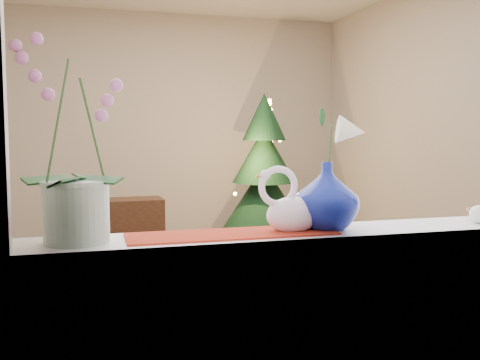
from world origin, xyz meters
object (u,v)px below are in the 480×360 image
object	(u,v)px
blue_vase	(327,191)
side_table	(124,228)
orchid_pot	(74,140)
paperweight	(479,214)
swan	(293,201)
xmas_tree	(264,170)

from	to	relation	value
blue_vase	side_table	distance (m)	3.90
orchid_pot	paperweight	distance (m)	1.47
swan	paperweight	xyz separation A→B (m)	(0.74, -0.03, -0.07)
orchid_pot	side_table	xyz separation A→B (m)	(0.35, 3.79, -0.94)
side_table	paperweight	bearing A→B (deg)	-76.42
paperweight	side_table	world-z (taller)	paperweight
blue_vase	xmas_tree	distance (m)	4.04
paperweight	xmas_tree	xyz separation A→B (m)	(0.44, 3.93, -0.11)
paperweight	xmas_tree	size ratio (longest dim) A/B	0.04
paperweight	side_table	distance (m)	4.04
blue_vase	paperweight	distance (m)	0.61
swan	blue_vase	xyz separation A→B (m)	(0.13, 0.01, 0.03)
paperweight	side_table	xyz separation A→B (m)	(-1.10, 3.83, -0.66)
orchid_pot	xmas_tree	size ratio (longest dim) A/B	0.37
xmas_tree	orchid_pot	bearing A→B (deg)	-115.77
orchid_pot	xmas_tree	bearing A→B (deg)	64.23
side_table	blue_vase	bearing A→B (deg)	-84.98
blue_vase	xmas_tree	xyz separation A→B (m)	(1.04, 3.89, -0.21)
orchid_pot	paperweight	size ratio (longest dim) A/B	9.29
swan	side_table	bearing A→B (deg)	119.38
blue_vase	paperweight	size ratio (longest dim) A/B	3.99
orchid_pot	blue_vase	size ratio (longest dim) A/B	2.33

